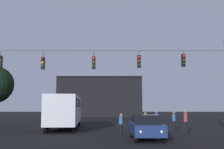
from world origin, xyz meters
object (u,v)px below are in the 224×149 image
(pedestrian_crossing_right, at_px, (186,120))
(pedestrian_crossing_center, at_px, (145,120))
(pedestrian_crossing_left, at_px, (121,123))
(car_near_right, at_px, (146,127))
(pedestrian_far_side, at_px, (174,120))
(city_bus, at_px, (65,108))
(pedestrian_trailing, at_px, (156,119))

(pedestrian_crossing_right, bearing_deg, pedestrian_crossing_center, 142.83)
(pedestrian_crossing_left, bearing_deg, pedestrian_crossing_right, 9.14)
(car_near_right, xyz_separation_m, pedestrian_far_side, (3.08, 5.97, 0.14))
(car_near_right, relative_size, pedestrian_crossing_right, 2.45)
(city_bus, xyz_separation_m, car_near_right, (6.52, -8.77, -1.07))
(pedestrian_trailing, bearing_deg, city_bus, 160.61)
(city_bus, height_order, pedestrian_trailing, city_bus)
(car_near_right, height_order, pedestrian_crossing_center, pedestrian_crossing_center)
(car_near_right, relative_size, pedestrian_far_side, 2.62)
(city_bus, distance_m, pedestrian_crossing_center, 7.73)
(pedestrian_trailing, distance_m, pedestrian_far_side, 1.50)
(car_near_right, bearing_deg, pedestrian_crossing_left, 114.40)
(pedestrian_crossing_left, bearing_deg, city_bus, 132.27)
(pedestrian_crossing_right, distance_m, pedestrian_trailing, 2.75)
(car_near_right, bearing_deg, city_bus, 126.61)
(pedestrian_crossing_center, xyz_separation_m, pedestrian_crossing_right, (2.86, -2.17, 0.14))
(pedestrian_crossing_right, height_order, pedestrian_trailing, pedestrian_crossing_right)
(city_bus, distance_m, pedestrian_trailing, 8.63)
(car_near_right, bearing_deg, pedestrian_crossing_center, 83.59)
(city_bus, xyz_separation_m, pedestrian_far_side, (9.60, -2.80, -0.93))
(pedestrian_crossing_center, height_order, pedestrian_trailing, pedestrian_trailing)
(pedestrian_crossing_left, relative_size, pedestrian_trailing, 0.88)
(city_bus, xyz_separation_m, pedestrian_crossing_left, (5.07, -5.57, -1.02))
(pedestrian_crossing_center, bearing_deg, pedestrian_far_side, -4.75)
(pedestrian_crossing_right, bearing_deg, car_near_right, -131.60)
(pedestrian_far_side, bearing_deg, city_bus, 163.73)
(pedestrian_crossing_right, bearing_deg, pedestrian_far_side, 103.41)
(car_near_right, height_order, pedestrian_crossing_left, car_near_right)
(pedestrian_crossing_left, bearing_deg, pedestrian_crossing_center, 54.20)
(pedestrian_crossing_left, height_order, pedestrian_crossing_center, pedestrian_crossing_center)
(pedestrian_crossing_center, bearing_deg, pedestrian_crossing_left, -125.80)
(pedestrian_crossing_center, height_order, pedestrian_crossing_right, pedestrian_crossing_right)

